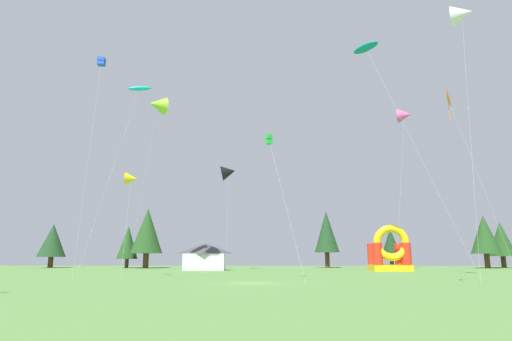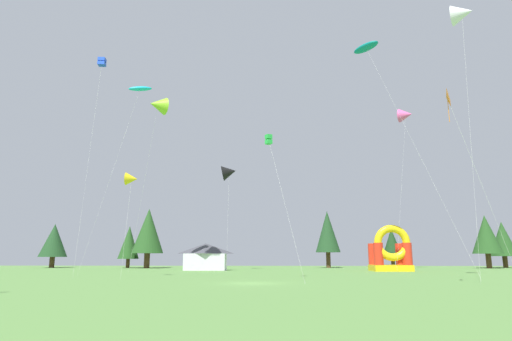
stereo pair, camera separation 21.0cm
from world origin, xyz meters
TOP-DOWN VIEW (x-y plane):
  - ground_plane at (0.00, 0.00)m, footprint 120.00×120.00m
  - kite_pink_delta at (23.29, 31.98)m, footprint 6.51×8.68m
  - kite_cyan_parafoil at (-14.70, 14.97)m, footprint 6.76×3.01m
  - kite_teal_parafoil at (12.80, 12.11)m, footprint 9.05×8.48m
  - kite_orange_diamond at (14.55, -4.38)m, footprint 4.93×1.67m
  - kite_blue_box at (-19.35, 13.88)m, footprint 0.94×4.64m
  - kite_green_box at (1.36, 3.47)m, footprint 3.15×4.58m
  - kite_black_delta at (-4.94, 29.81)m, footprint 2.68×5.60m
  - kite_yellow_delta at (-12.78, 7.98)m, footprint 1.34×2.89m
  - kite_lime_delta at (-12.54, 15.56)m, footprint 6.03×7.64m
  - kite_white_delta at (20.28, 3.83)m, footprint 3.98×5.39m
  - inflatable_orange_dome at (18.34, 27.36)m, footprint 5.27×4.69m
  - festival_tent at (-8.34, 29.96)m, footprint 6.09×3.05m
  - tree_row_0 at (-38.36, 43.15)m, footprint 4.95×4.95m
  - tree_row_1 at (-24.31, 42.85)m, footprint 3.73×3.73m
  - tree_row_2 at (-20.33, 40.95)m, footprint 5.51×5.51m
  - tree_row_3 at (11.73, 44.41)m, footprint 4.44×4.44m
  - tree_row_4 at (23.63, 45.80)m, footprint 3.84×3.84m
  - tree_row_5 at (39.09, 42.34)m, footprint 4.94×4.94m
  - tree_row_6 at (43.71, 45.82)m, footprint 4.64×4.64m

SIDE VIEW (x-z plane):
  - ground_plane at x=0.00m, z-range 0.00..0.00m
  - festival_tent at x=-8.34m, z-range 0.00..3.95m
  - inflatable_orange_dome at x=18.34m, z-range -0.84..5.56m
  - tree_row_4 at x=23.63m, z-range 0.79..7.81m
  - tree_row_1 at x=-24.31m, z-range 0.76..8.20m
  - tree_row_0 at x=-38.36m, z-range 0.92..8.80m
  - tree_row_6 at x=43.71m, z-range 0.99..9.26m
  - tree_row_5 at x=39.09m, z-range 1.19..10.37m
  - tree_row_3 at x=11.73m, z-range 1.31..11.51m
  - tree_row_2 at x=-20.33m, z-range 1.22..11.65m
  - kite_yellow_delta at x=-12.78m, z-range 4.60..15.15m
  - kite_green_box at x=1.36m, z-range 6.07..19.21m
  - kite_orange_diamond at x=14.55m, z-range 6.38..20.42m
  - kite_black_delta at x=-4.94m, z-range 6.71..22.88m
  - kite_lime_delta at x=-12.54m, z-range 9.76..31.49m
  - kite_cyan_parafoil at x=-14.70m, z-range 10.99..34.13m
  - kite_pink_delta at x=23.29m, z-range 11.63..37.24m
  - kite_white_delta at x=20.28m, z-range 12.14..38.49m
  - kite_blue_box at x=-19.35m, z-range 12.55..38.76m
  - kite_teal_parafoil at x=12.80m, z-range 12.75..39.51m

